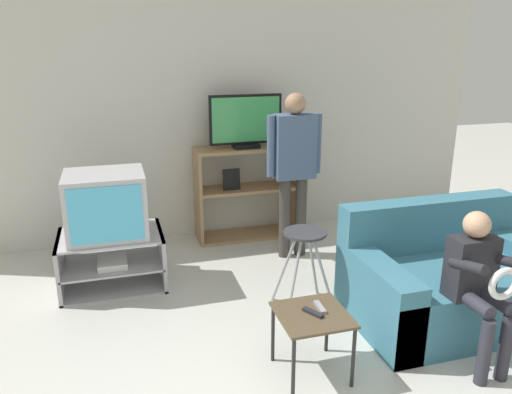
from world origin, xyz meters
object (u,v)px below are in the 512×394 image
Objects in this scene: television_flat at (246,123)px; person_seated_child at (479,278)px; remote_control_white at (320,307)px; couch at (448,282)px; tv_stand at (113,260)px; person_standing_adult at (294,161)px; media_shelf at (248,192)px; television_main at (106,205)px; folding_stool at (305,247)px; snack_table at (312,321)px; remote_control_black at (313,313)px.

television_flat is 2.72m from person_seated_child.
couch reaches higher than remote_control_white.
person_standing_adult is (1.70, 0.17, 0.73)m from tv_stand.
media_shelf is 1.08× the size of person_seated_child.
person_seated_child is at bearing -38.37° from tv_stand.
tv_stand reaches higher than remote_control_white.
television_main is 4.44× the size of remote_control_white.
television_flat is at bearing 28.08° from tv_stand.
couch is 1.45× the size of person_seated_child.
television_flat reaches higher than folding_stool.
person_seated_child is at bearing -71.48° from television_flat.
television_main is at bearing -151.93° from television_flat.
folding_stool is 1.10m from person_standing_adult.
folding_stool is 0.84m from snack_table.
remote_control_white is 0.14× the size of person_seated_child.
couch is (1.05, -1.98, -0.95)m from television_flat.
media_shelf is at bearing 90.68° from folding_stool.
snack_table is at bearing -164.11° from couch.
television_main is (-0.01, -0.00, 0.51)m from tv_stand.
television_main is 1.48× the size of snack_table.
folding_stool is (1.44, -0.81, 0.29)m from tv_stand.
television_flat reaches higher than television_main.
tv_stand is 0.58× the size of couch.
person_standing_adult is at bearing 44.20° from remote_control_black.
couch is at bearing 15.89° from snack_table.
snack_table is (-0.24, -2.36, -0.13)m from media_shelf.
snack_table is at bearing 43.26° from remote_control_black.
television_main is 2.86m from person_seated_child.
remote_control_black is 0.09× the size of person_standing_adult.
folding_stool is 0.41× the size of person_standing_adult.
television_main is at bearing 126.77° from snack_table.
person_standing_adult is at bearing 73.55° from snack_table.
remote_control_black is (-0.00, -0.01, 0.07)m from snack_table.
folding_stool reaches higher than remote_control_white.
television_flat is at bearing 91.71° from folding_stool.
person_standing_adult is at bearing 77.46° from remote_control_white.
person_standing_adult is (0.46, 1.72, 0.52)m from remote_control_white.
television_flat is 1.71m from folding_stool.
person_seated_child is (0.99, -0.21, 0.17)m from remote_control_white.
snack_table is 3.01× the size of remote_control_white.
remote_control_black is 0.10× the size of couch.
couch is at bearing -62.19° from television_flat.
remote_control_white is (-0.17, -2.32, -0.06)m from media_shelf.
television_main is at bearing 141.81° from person_seated_child.
media_shelf is at bearing 88.05° from remote_control_white.
couch is (2.44, -1.24, 0.06)m from tv_stand.
media_shelf reaches higher than tv_stand.
person_seated_child is at bearing -111.28° from couch.
television_flat is 5.19× the size of remote_control_white.
television_flat is 0.50× the size of couch.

